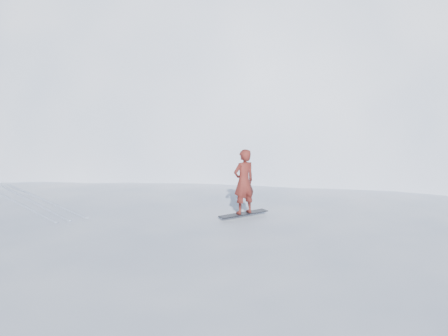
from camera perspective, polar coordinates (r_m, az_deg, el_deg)
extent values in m
plane|color=white|center=(11.57, -11.77, -19.14)|extent=(400.00, 400.00, 0.00)
ellipsoid|color=white|center=(14.43, -12.07, -13.22)|extent=(36.00, 28.00, 4.80)
ellipsoid|color=white|center=(44.05, 3.91, 2.06)|extent=(60.00, 56.00, 56.00)
ellipsoid|color=white|center=(32.95, -7.17, -0.40)|extent=(28.00, 24.00, 18.00)
ellipsoid|color=white|center=(11.95, 18.54, -18.48)|extent=(5.00, 4.50, 0.70)
ellipsoid|color=white|center=(16.63, -25.62, -10.89)|extent=(7.00, 6.30, 1.00)
ellipsoid|color=white|center=(17.95, 5.37, -8.54)|extent=(4.00, 3.60, 0.60)
cube|color=black|center=(11.64, 2.58, -5.97)|extent=(1.45, 0.30, 0.02)
imported|color=maroon|center=(11.44, 2.61, -1.79)|extent=(0.63, 0.42, 1.71)
cube|color=silver|center=(14.37, -25.54, -3.91)|extent=(1.28, 5.89, 0.04)
cube|color=silver|center=(14.41, -24.02, -3.77)|extent=(1.13, 5.92, 0.04)
cube|color=silver|center=(14.45, -22.71, -3.65)|extent=(1.33, 5.88, 0.04)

